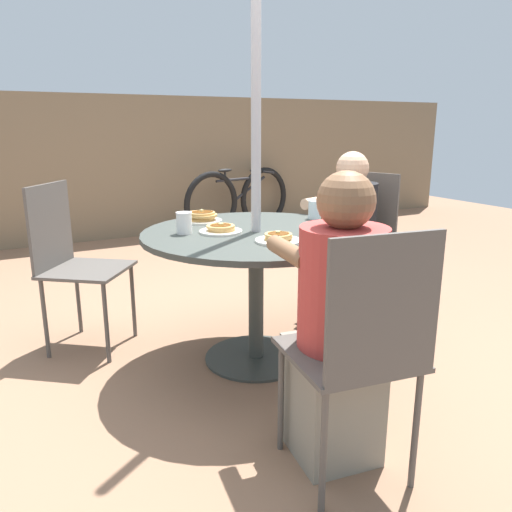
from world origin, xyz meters
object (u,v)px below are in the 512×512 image
object	(u,v)px
patio_chair_south	(361,233)
bicycle	(239,200)
diner_south	(347,244)
pancake_plate_a	(278,239)
pancake_plate_c	(221,230)
coffee_cup	(184,223)
drinking_glass_a	(314,210)
patio_chair_north	(72,256)
syrup_bottle	(327,225)
diner_east	(336,332)
drinking_glass_b	(327,237)
patio_chair_east	(362,344)
patio_table	(256,252)
pancake_plate_b	(202,217)

from	to	relation	value
patio_chair_south	bicycle	world-z (taller)	patio_chair_south
patio_chair_south	diner_south	xyz separation A→B (m)	(-0.17, -0.06, -0.04)
patio_chair_south	pancake_plate_a	size ratio (longest dim) A/B	4.28
patio_chair_south	pancake_plate_c	size ratio (longest dim) A/B	4.28
coffee_cup	drinking_glass_a	distance (m)	0.84
patio_chair_south	pancake_plate_c	distance (m)	1.24
patio_chair_north	syrup_bottle	world-z (taller)	patio_chair_north
diner_east	pancake_plate_a	size ratio (longest dim) A/B	5.02
drinking_glass_a	drinking_glass_b	world-z (taller)	drinking_glass_b
pancake_plate_a	patio_chair_east	bearing A→B (deg)	-99.27
diner_east	drinking_glass_a	bearing A→B (deg)	68.05
diner_south	coffee_cup	size ratio (longest dim) A/B	9.96
patio_table	patio_chair_east	size ratio (longest dim) A/B	1.26
diner_south	pancake_plate_a	bearing A→B (deg)	103.84
drinking_glass_b	patio_chair_east	bearing A→B (deg)	-112.78
syrup_bottle	drinking_glass_b	bearing A→B (deg)	-125.87
drinking_glass_a	patio_chair_north	bearing A→B (deg)	159.83
patio_table	patio_chair_east	distance (m)	1.07
drinking_glass_b	bicycle	bearing A→B (deg)	69.63
patio_chair_south	patio_table	bearing A→B (deg)	90.00
pancake_plate_b	syrup_bottle	bearing A→B (deg)	-57.89
bicycle	diner_south	bearing A→B (deg)	-115.34
pancake_plate_b	bicycle	world-z (taller)	pancake_plate_b
drinking_glass_b	bicycle	distance (m)	4.00
pancake_plate_c	drinking_glass_b	bearing A→B (deg)	-67.74
diner_south	pancake_plate_a	size ratio (longest dim) A/B	4.96
patio_chair_east	patio_chair_south	size ratio (longest dim) A/B	1.00
pancake_plate_c	bicycle	bearing A→B (deg)	62.51
pancake_plate_c	coffee_cup	size ratio (longest dim) A/B	2.01
patio_table	patio_chair_south	world-z (taller)	patio_chair_south
patio_chair_south	bicycle	bearing A→B (deg)	-28.31
patio_chair_south	drinking_glass_a	world-z (taller)	patio_chair_south
pancake_plate_c	drinking_glass_b	xyz separation A→B (m)	(0.24, -0.60, 0.05)
diner_east	patio_chair_north	bearing A→B (deg)	123.33
patio_chair_east	pancake_plate_a	bearing A→B (deg)	88.80
diner_east	bicycle	xyz separation A→B (m)	(1.58, 4.08, -0.13)
drinking_glass_a	pancake_plate_c	bearing A→B (deg)	-170.90
patio_chair_north	pancake_plate_b	world-z (taller)	patio_chair_north
coffee_cup	drinking_glass_b	xyz separation A→B (m)	(0.42, -0.66, 0.01)
patio_table	drinking_glass_b	world-z (taller)	drinking_glass_b
diner_south	syrup_bottle	size ratio (longest dim) A/B	7.56
patio_chair_east	bicycle	xyz separation A→B (m)	(1.60, 4.25, -0.16)
patio_chair_east	diner_south	size ratio (longest dim) A/B	0.86
patio_table	patio_chair_north	xyz separation A→B (m)	(-0.85, 0.65, -0.07)
bicycle	coffee_cup	bearing A→B (deg)	-133.91
drinking_glass_b	bicycle	xyz separation A→B (m)	(1.39, 3.73, -0.41)
drinking_glass_b	diner_south	bearing A→B (deg)	47.27
diner_south	syrup_bottle	bearing A→B (deg)	115.08
diner_south	bicycle	size ratio (longest dim) A/B	0.71
patio_table	pancake_plate_c	size ratio (longest dim) A/B	5.37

